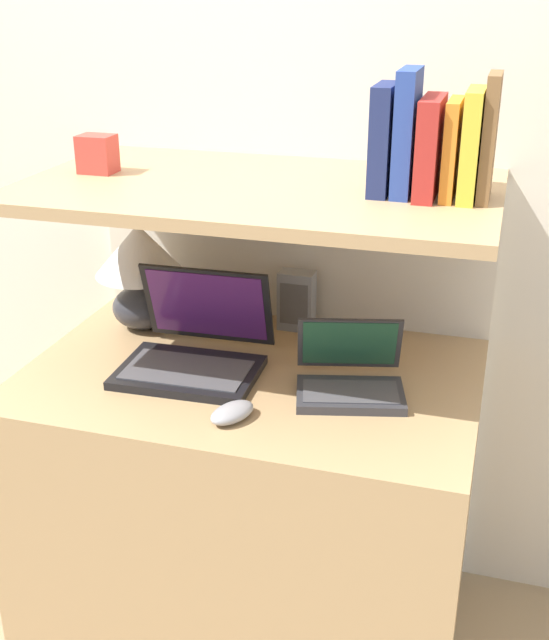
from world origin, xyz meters
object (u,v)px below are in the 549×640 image
object	(u,v)px
router_box	(297,300)
book_navy	(383,140)
book_brown	(489,138)
computer_mouse	(232,413)
book_yellow	(472,145)
shelf_gadget	(97,154)
table_lamp	(140,266)
book_red	(430,147)
laptop_small	(350,377)
laptop_large	(195,350)
book_orange	(452,149)
book_blue	(407,133)

from	to	relation	value
router_box	book_navy	xyz separation A→B (m)	(0.24, -0.21, 0.47)
book_brown	computer_mouse	bearing A→B (deg)	-147.16
book_yellow	shelf_gadget	xyz separation A→B (m)	(-0.85, 0.00, -0.07)
table_lamp	computer_mouse	world-z (taller)	table_lamp
table_lamp	book_red	distance (m)	0.82
laptop_small	book_navy	bearing A→B (deg)	73.36
laptop_large	shelf_gadget	bearing A→B (deg)	161.57
table_lamp	book_yellow	xyz separation A→B (m)	(0.81, -0.10, 0.37)
laptop_small	book_navy	size ratio (longest dim) A/B	1.25
router_box	book_brown	distance (m)	0.69
laptop_small	book_red	bearing A→B (deg)	38.74
book_brown	laptop_large	bearing A→B (deg)	-172.05
table_lamp	computer_mouse	size ratio (longest dim) A/B	2.22
table_lamp	book_red	xyz separation A→B (m)	(0.73, -0.10, 0.36)
book_orange	laptop_small	bearing A→B (deg)	-149.24
router_box	book_yellow	distance (m)	0.66
table_lamp	book_navy	world-z (taller)	book_navy
book_yellow	book_red	size ratio (longest dim) A/B	1.09
laptop_large	book_red	world-z (taller)	book_red
router_box	book_blue	bearing A→B (deg)	-36.07
book_orange	book_brown	bearing A→B (deg)	0.00
computer_mouse	shelf_gadget	size ratio (longest dim) A/B	1.45
book_orange	book_red	size ratio (longest dim) A/B	0.98
book_brown	book_orange	xyz separation A→B (m)	(-0.07, 0.00, -0.03)
book_brown	book_blue	size ratio (longest dim) A/B	0.98
shelf_gadget	book_orange	bearing A→B (deg)	0.00
laptop_large	laptop_small	world-z (taller)	laptop_large
laptop_large	book_orange	xyz separation A→B (m)	(0.55, 0.09, 0.49)
laptop_small	book_red	xyz separation A→B (m)	(0.13, 0.10, 0.50)
book_blue	book_orange	bearing A→B (deg)	0.00
laptop_large	book_blue	distance (m)	0.69
router_box	book_brown	world-z (taller)	book_brown
book_red	book_blue	world-z (taller)	book_blue
computer_mouse	book_navy	bearing A→B (deg)	50.54
computer_mouse	shelf_gadget	world-z (taller)	shelf_gadget
book_blue	book_navy	distance (m)	0.05
laptop_small	book_brown	size ratio (longest dim) A/B	1.11
router_box	book_yellow	size ratio (longest dim) A/B	0.71
book_brown	book_blue	bearing A→B (deg)	180.00
book_red	table_lamp	bearing A→B (deg)	171.88
laptop_large	book_orange	world-z (taller)	book_orange
book_brown	book_red	xyz separation A→B (m)	(-0.12, -0.00, -0.02)
laptop_small	book_brown	xyz separation A→B (m)	(0.24, 0.10, 0.52)
book_red	shelf_gadget	world-z (taller)	book_red
table_lamp	book_blue	world-z (taller)	book_blue
router_box	book_yellow	bearing A→B (deg)	-26.45
router_box	computer_mouse	bearing A→B (deg)	-90.39
book_blue	book_navy	xyz separation A→B (m)	(-0.05, 0.00, -0.02)
book_yellow	book_navy	bearing A→B (deg)	180.00
book_yellow	book_blue	world-z (taller)	book_blue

